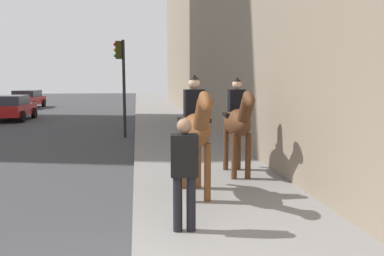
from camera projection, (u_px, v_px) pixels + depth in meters
name	position (u px, v px, depth m)	size (l,w,h in m)	color
mounted_horse_near	(195.00, 128.00, 7.34)	(2.15, 0.61, 2.36)	brown
mounted_horse_far	(238.00, 121.00, 8.97)	(2.15, 0.61, 2.31)	#4C2B16
pedestrian_greeting	(184.00, 167.00, 5.65)	(0.29, 0.42, 1.70)	black
car_near_lane	(27.00, 99.00, 31.10)	(4.49, 2.24, 1.44)	maroon
car_mid_lane	(11.00, 107.00, 21.88)	(3.83, 2.14, 1.44)	maroon
traffic_light_near_curb	(122.00, 73.00, 15.37)	(0.20, 0.44, 3.92)	black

